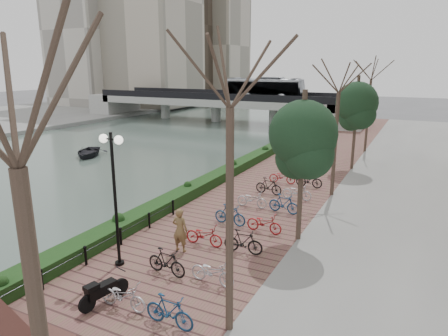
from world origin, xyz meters
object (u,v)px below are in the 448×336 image
Objects in this scene: lamppost at (113,172)px; motorcycle at (104,290)px; pedestrian at (180,230)px; boat at (88,152)px.

motorcycle is at bearing -59.17° from lamppost.
lamppost is at bearing 132.94° from motorcycle.
boat is at bearing -39.20° from pedestrian.
pedestrian is at bearing 53.72° from lamppost.
pedestrian reaches higher than motorcycle.
boat is (-16.82, 15.27, -3.76)m from lamppost.
lamppost is 3.31× the size of motorcycle.
motorcycle is (1.35, -2.26, -3.20)m from lamppost.
lamppost reaches higher than motorcycle.
pedestrian is 22.61m from boat.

